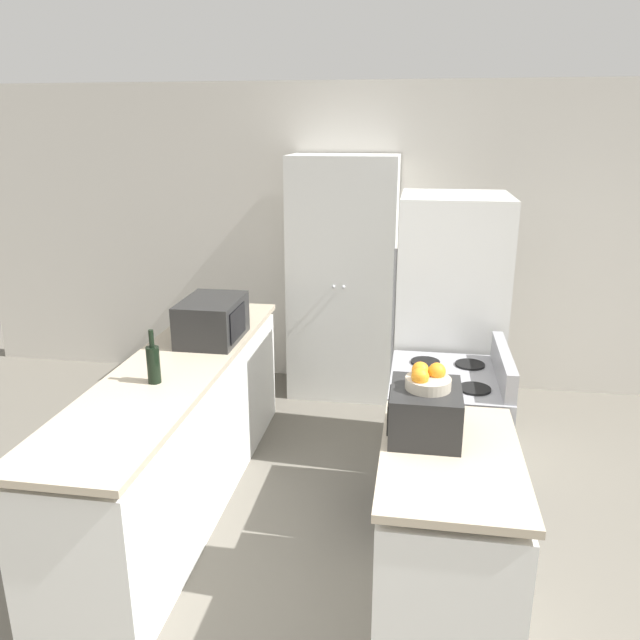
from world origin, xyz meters
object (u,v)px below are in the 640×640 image
Objects in this scene: wine_bottle at (153,363)px; fruit_bowl at (427,379)px; pantry_cabinet at (343,279)px; refrigerator at (448,332)px; stove at (444,447)px; microwave at (212,320)px; toaster_oven at (425,412)px.

fruit_bowl is (1.44, -0.37, 0.16)m from wine_bottle.
refrigerator is (0.84, -1.00, -0.10)m from pantry_cabinet.
microwave is at bearing 165.76° from stove.
microwave is 1.41× the size of toaster_oven.
toaster_oven is at bearing -120.43° from fruit_bowl.
fruit_bowl is (-0.13, -0.72, 0.72)m from stove.
toaster_oven is at bearing -14.69° from wine_bottle.
wine_bottle reaches higher than microwave.
pantry_cabinet is 1.89× the size of stove.
refrigerator is 6.11× the size of wine_bottle.
fruit_bowl is (0.68, -2.50, 0.17)m from pantry_cabinet.
microwave is (-1.51, -0.39, 0.13)m from refrigerator.
pantry_cabinet is at bearing 114.74° from stove.
refrigerator is at bearing -50.08° from pantry_cabinet.
refrigerator is at bearing 88.42° from stove.
wine_bottle is 1.49× the size of fruit_bowl.
pantry_cabinet is at bearing 105.31° from fruit_bowl.
refrigerator is 9.12× the size of fruit_bowl.
wine_bottle is at bearing 165.52° from fruit_bowl.
stove is 0.59× the size of refrigerator.
pantry_cabinet is 10.10× the size of fruit_bowl.
refrigerator reaches higher than wine_bottle.
pantry_cabinet is 2.60m from fruit_bowl.
stove is at bearing 79.33° from toaster_oven.
refrigerator is 1.57m from microwave.
stove is (0.82, -1.78, -0.55)m from pantry_cabinet.
fruit_bowl is at bearing -100.52° from stove.
microwave is (-0.67, -1.40, 0.03)m from pantry_cabinet.
wine_bottle is at bearing -144.91° from refrigerator.
microwave is 0.73m from wine_bottle.
fruit_bowl is at bearing -39.08° from microwave.
pantry_cabinet is 1.31m from refrigerator.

